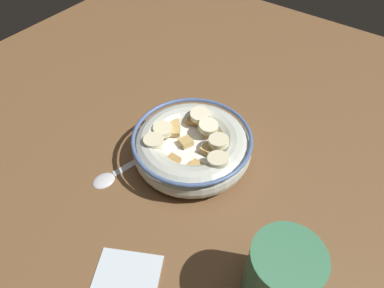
{
  "coord_description": "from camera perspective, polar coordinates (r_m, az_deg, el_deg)",
  "views": [
    {
      "loc": [
        28.52,
        20.82,
        40.94
      ],
      "look_at": [
        0.0,
        0.0,
        3.0
      ],
      "focal_mm": 32.84,
      "sensor_mm": 36.0,
      "label": 1
    }
  ],
  "objects": [
    {
      "name": "ground_plane",
      "position": [
        0.55,
        -0.0,
        -2.85
      ],
      "size": [
        107.66,
        107.66,
        2.0
      ],
      "primitive_type": "cube",
      "color": "brown"
    },
    {
      "name": "cereal_bowl",
      "position": [
        0.52,
        0.0,
        -0.31
      ],
      "size": [
        17.72,
        17.72,
        5.56
      ],
      "color": "beige",
      "rests_on": "ground_plane"
    },
    {
      "name": "spoon",
      "position": [
        0.53,
        -11.49,
        -4.07
      ],
      "size": [
        15.58,
        5.61,
        0.8
      ],
      "color": "silver",
      "rests_on": "ground_plane"
    },
    {
      "name": "coffee_mug",
      "position": [
        0.4,
        14.18,
        -20.14
      ],
      "size": [
        10.56,
        7.63,
        9.03
      ],
      "color": "#3F7F59",
      "rests_on": "ground_plane"
    }
  ]
}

